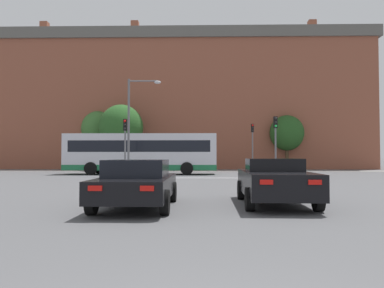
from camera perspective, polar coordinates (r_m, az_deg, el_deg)
The scene contains 14 objects.
stop_line_strip at distance 25.21m, azimuth 1.66°, elevation -5.18°, with size 7.48×0.30×0.01m, color silver.
far_pavement at distance 36.91m, azimuth 1.53°, elevation -4.12°, with size 68.32×2.50×0.01m, color gray.
brick_civic_building at distance 47.18m, azimuth -1.79°, elevation 6.14°, with size 45.08×11.51×17.84m.
car_saloon_left at distance 10.87m, azimuth -8.33°, elevation -5.86°, with size 2.06×4.49×1.36m.
car_roadster_right at distance 11.66m, azimuth 12.48°, elevation -5.55°, with size 2.11×4.51×1.39m.
bus_crossing_lead at distance 30.54m, azimuth -7.76°, elevation -1.31°, with size 12.11×2.65×3.24m.
traffic_light_far_right at distance 36.43m, azimuth 9.21°, elevation 0.66°, with size 0.26×0.31×4.56m.
traffic_light_near_right at distance 26.18m, azimuth 12.62°, elevation 1.13°, with size 0.26×0.31×4.18m.
traffic_light_near_left at distance 25.94m, azimuth -10.15°, elevation 0.91°, with size 0.26×0.31×4.01m.
street_lamp_junction at distance 27.64m, azimuth -8.74°, elevation 4.23°, with size 2.44×0.36×7.11m.
pedestrian_waiting at distance 36.66m, azimuth -2.78°, elevation -2.60°, with size 0.35×0.45×1.68m.
tree_by_building at distance 39.38m, azimuth -10.74°, elevation 2.46°, with size 4.54×4.54×6.80m.
tree_kerbside at distance 41.61m, azimuth 14.25°, elevation 1.63°, with size 3.65×3.65×5.88m.
tree_distant at distance 43.05m, azimuth -14.10°, elevation 2.28°, with size 3.70×3.70×6.49m.
Camera 1 is at (-0.18, -2.52, 1.47)m, focal length 35.00 mm.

